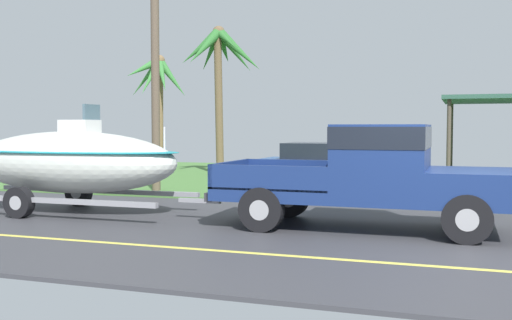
% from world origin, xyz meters
% --- Properties ---
extents(ground, '(36.00, 22.00, 0.11)m').
position_xyz_m(ground, '(0.00, 8.38, -0.01)').
color(ground, '#38383D').
extents(pickup_truck_towing, '(5.50, 2.13, 1.91)m').
position_xyz_m(pickup_truck_towing, '(-1.11, 0.92, 1.06)').
color(pickup_truck_towing, navy).
rests_on(pickup_truck_towing, ground).
extents(boat_on_trailer, '(6.37, 2.26, 2.35)m').
position_xyz_m(boat_on_trailer, '(-7.80, 0.92, 1.12)').
color(boat_on_trailer, gray).
rests_on(boat_on_trailer, ground).
extents(parked_sedan_near, '(4.45, 1.93, 1.38)m').
position_xyz_m(parked_sedan_near, '(-3.54, 8.20, 0.67)').
color(parked_sedan_near, '#234C89').
rests_on(parked_sedan_near, ground).
extents(palm_tree_near_left, '(3.27, 2.93, 5.70)m').
position_xyz_m(palm_tree_near_left, '(-8.45, 11.06, 4.46)').
color(palm_tree_near_left, brown).
rests_on(palm_tree_near_left, ground).
extents(palm_tree_near_right, '(2.66, 3.27, 4.83)m').
position_xyz_m(palm_tree_near_right, '(-11.52, 11.99, 3.70)').
color(palm_tree_near_right, brown).
rests_on(palm_tree_near_right, ground).
extents(utility_pole, '(0.24, 1.80, 8.74)m').
position_xyz_m(utility_pole, '(-8.00, 5.18, 4.52)').
color(utility_pole, brown).
rests_on(utility_pole, ground).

